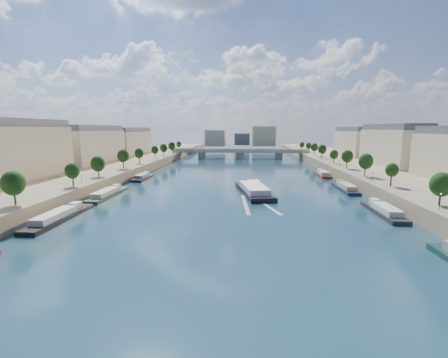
# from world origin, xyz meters

# --- Properties ---
(ground) EXTENTS (700.00, 700.00, 0.00)m
(ground) POSITION_xyz_m (0.00, 100.00, 0.00)
(ground) COLOR #0B2334
(ground) RESTS_ON ground
(quay_left) EXTENTS (44.00, 520.00, 5.00)m
(quay_left) POSITION_xyz_m (-72.00, 100.00, 2.50)
(quay_left) COLOR #9E8460
(quay_left) RESTS_ON ground
(quay_right) EXTENTS (44.00, 520.00, 5.00)m
(quay_right) POSITION_xyz_m (72.00, 100.00, 2.50)
(quay_right) COLOR #9E8460
(quay_right) RESTS_ON ground
(pave_left) EXTENTS (14.00, 520.00, 0.10)m
(pave_left) POSITION_xyz_m (-57.00, 100.00, 5.05)
(pave_left) COLOR gray
(pave_left) RESTS_ON quay_left
(pave_right) EXTENTS (14.00, 520.00, 0.10)m
(pave_right) POSITION_xyz_m (57.00, 100.00, 5.05)
(pave_right) COLOR gray
(pave_right) RESTS_ON quay_right
(trees_left) EXTENTS (4.80, 268.80, 8.26)m
(trees_left) POSITION_xyz_m (-55.00, 102.00, 10.48)
(trees_left) COLOR #382B1E
(trees_left) RESTS_ON ground
(trees_right) EXTENTS (4.80, 268.80, 8.26)m
(trees_right) POSITION_xyz_m (55.00, 110.00, 10.48)
(trees_right) COLOR #382B1E
(trees_right) RESTS_ON ground
(lamps_left) EXTENTS (0.36, 200.36, 4.28)m
(lamps_left) POSITION_xyz_m (-52.50, 90.00, 7.78)
(lamps_left) COLOR black
(lamps_left) RESTS_ON ground
(lamps_right) EXTENTS (0.36, 200.36, 4.28)m
(lamps_right) POSITION_xyz_m (52.50, 105.00, 7.78)
(lamps_right) COLOR black
(lamps_right) RESTS_ON ground
(buildings_left) EXTENTS (16.00, 226.00, 23.20)m
(buildings_left) POSITION_xyz_m (-85.00, 112.00, 16.45)
(buildings_left) COLOR #BEB292
(buildings_left) RESTS_ON ground
(buildings_right) EXTENTS (16.00, 226.00, 23.20)m
(buildings_right) POSITION_xyz_m (85.00, 112.00, 16.45)
(buildings_right) COLOR #BEB292
(buildings_right) RESTS_ON ground
(skyline) EXTENTS (79.00, 42.00, 22.00)m
(skyline) POSITION_xyz_m (3.19, 319.52, 14.66)
(skyline) COLOR #BEB292
(skyline) RESTS_ON ground
(bridge) EXTENTS (112.00, 12.00, 8.15)m
(bridge) POSITION_xyz_m (0.00, 219.74, 5.08)
(bridge) COLOR #C1B79E
(bridge) RESTS_ON ground
(tour_barge) EXTENTS (15.43, 33.17, 4.34)m
(tour_barge) POSITION_xyz_m (8.31, 83.71, 1.29)
(tour_barge) COLOR black
(tour_barge) RESTS_ON ground
(wake) EXTENTS (12.80, 26.01, 0.04)m
(wake) POSITION_xyz_m (8.31, 67.21, 0.02)
(wake) COLOR silver
(wake) RESTS_ON ground
(moored_barges_left) EXTENTS (5.00, 156.39, 3.60)m
(moored_barges_left) POSITION_xyz_m (-45.50, 42.93, 0.84)
(moored_barges_left) COLOR #1A1937
(moored_barges_left) RESTS_ON ground
(moored_barges_right) EXTENTS (5.00, 168.46, 3.60)m
(moored_barges_right) POSITION_xyz_m (45.50, 53.48, 0.84)
(moored_barges_right) COLOR black
(moored_barges_right) RESTS_ON ground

